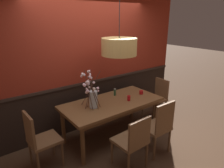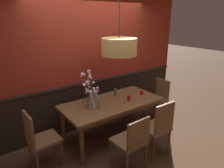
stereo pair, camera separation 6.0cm
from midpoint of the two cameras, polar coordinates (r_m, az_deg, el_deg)
The scene contains 12 objects.
ground_plane at distance 4.11m, azimuth -0.43°, elevation -14.43°, with size 24.00×24.00×0.00m, color #4C3321.
back_wall at distance 4.12m, azimuth -6.26°, elevation 6.18°, with size 4.53×0.14×2.74m.
dining_table at distance 3.79m, azimuth -0.46°, elevation -6.13°, with size 1.85×0.90×0.73m.
chair_near_side_left at distance 3.12m, azimuth 5.36°, elevation -15.33°, with size 0.46×0.45×0.88m.
chair_head_west_end at distance 3.30m, azimuth -20.25°, elevation -14.08°, with size 0.45×0.42×0.94m.
chair_head_east_end at distance 4.68m, azimuth 12.21°, elevation -3.48°, with size 0.46×0.43×0.91m.
chair_near_side_right at distance 3.47m, azimuth 12.53°, elevation -11.26°, with size 0.43×0.41×0.96m.
vase_with_blossoms at distance 3.48m, azimuth -6.13°, elevation -3.15°, with size 0.42×0.51×0.67m.
candle_holder_nearer_center at distance 3.81m, azimuth 4.30°, elevation -3.94°, with size 0.07×0.07×0.10m.
candle_holder_nearer_edge at distance 4.15m, azimuth 7.79°, elevation -2.33°, with size 0.08×0.08×0.07m.
condiment_bottle at distance 4.03m, azimuth 0.37°, elevation -2.30°, with size 0.05×0.05×0.14m.
pendant_lamp at distance 3.51m, azimuth 1.51°, elevation 10.40°, with size 0.61×0.61×1.15m.
Camera 1 is at (-2.08, -2.75, 2.23)m, focal length 32.58 mm.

